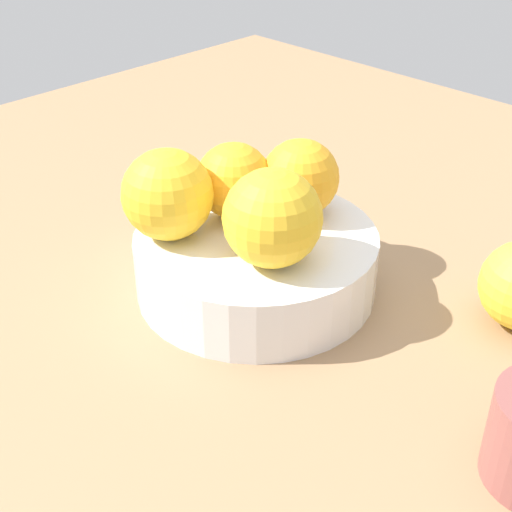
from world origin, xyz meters
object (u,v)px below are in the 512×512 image
Objects in this scene: orange_in_bowl_0 at (167,194)px; orange_in_bowl_3 at (234,180)px; fruit_bowl at (256,263)px; orange_in_bowl_1 at (300,178)px; orange_in_bowl_2 at (272,218)px.

orange_in_bowl_0 reaches higher than orange_in_bowl_3.
orange_in_bowl_1 is at bearing -179.60° from fruit_bowl.
orange_in_bowl_2 reaches higher than orange_in_bowl_1.
orange_in_bowl_2 is at bearing 61.44° from fruit_bowl.
orange_in_bowl_0 is at bearing -44.46° from fruit_bowl.
fruit_bowl is at bearing 0.40° from orange_in_bowl_1.
orange_in_bowl_3 is at bearing 168.95° from orange_in_bowl_0.
fruit_bowl is 9.40cm from orange_in_bowl_0.
orange_in_bowl_0 is 9.03cm from orange_in_bowl_2.
orange_in_bowl_2 is (2.02, 3.71, 6.48)cm from fruit_bowl.
orange_in_bowl_2 is (-2.91, 8.55, 0.10)cm from orange_in_bowl_0.
orange_in_bowl_2 is at bearing 108.79° from orange_in_bowl_0.
orange_in_bowl_1 is (-10.11, 4.80, -0.39)cm from orange_in_bowl_0.
fruit_bowl is 2.73× the size of orange_in_bowl_0.
orange_in_bowl_0 reaches higher than fruit_bowl.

